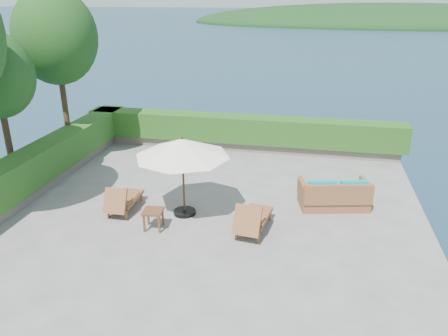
% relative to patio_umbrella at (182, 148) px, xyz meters
% --- Properties ---
extents(ground, '(12.00, 12.00, 0.00)m').
position_rel_patio_umbrella_xyz_m(ground, '(0.64, 0.13, -1.95)').
color(ground, gray).
rests_on(ground, ground).
extents(foundation, '(12.00, 12.00, 3.00)m').
position_rel_patio_umbrella_xyz_m(foundation, '(0.64, 0.13, -3.50)').
color(foundation, '#554D43').
rests_on(foundation, ocean).
extents(ocean, '(600.00, 600.00, 0.00)m').
position_rel_patio_umbrella_xyz_m(ocean, '(0.64, 0.13, -4.95)').
color(ocean, '#173648').
rests_on(ocean, ground).
extents(offshore_island, '(126.00, 57.60, 12.60)m').
position_rel_patio_umbrella_xyz_m(offshore_island, '(25.64, 140.13, -4.95)').
color(offshore_island, black).
rests_on(offshore_island, ocean).
extents(planter_wall_far, '(12.00, 0.60, 0.36)m').
position_rel_patio_umbrella_xyz_m(planter_wall_far, '(0.64, 5.73, -1.77)').
color(planter_wall_far, '#716A5A').
rests_on(planter_wall_far, ground).
extents(planter_wall_left, '(0.60, 12.00, 0.36)m').
position_rel_patio_umbrella_xyz_m(planter_wall_left, '(-4.96, 0.13, -1.77)').
color(planter_wall_left, '#716A5A').
rests_on(planter_wall_left, ground).
extents(hedge_far, '(12.40, 0.90, 1.00)m').
position_rel_patio_umbrella_xyz_m(hedge_far, '(0.64, 5.73, -1.10)').
color(hedge_far, '#1C4614').
rests_on(hedge_far, planter_wall_far).
extents(hedge_left, '(0.90, 12.40, 1.00)m').
position_rel_patio_umbrella_xyz_m(hedge_left, '(-4.96, 0.13, -1.10)').
color(hedge_left, '#1C4614').
rests_on(hedge_left, planter_wall_left).
extents(tree_far, '(2.80, 2.80, 6.03)m').
position_rel_patio_umbrella_xyz_m(tree_far, '(-5.36, 3.33, 2.45)').
color(tree_far, '#3F2A18').
rests_on(tree_far, ground).
extents(patio_umbrella, '(2.72, 2.72, 2.31)m').
position_rel_patio_umbrella_xyz_m(patio_umbrella, '(0.00, 0.00, 0.00)').
color(patio_umbrella, black).
rests_on(patio_umbrella, ground).
extents(lounge_left, '(0.71, 1.53, 0.88)m').
position_rel_patio_umbrella_xyz_m(lounge_left, '(-1.75, -0.20, -1.58)').
color(lounge_left, brown).
rests_on(lounge_left, ground).
extents(lounge_right, '(0.88, 1.72, 0.95)m').
position_rel_patio_umbrella_xyz_m(lounge_right, '(2.01, -0.62, -1.55)').
color(lounge_right, brown).
rests_on(lounge_right, ground).
extents(side_table, '(0.55, 0.55, 0.54)m').
position_rel_patio_umbrella_xyz_m(side_table, '(-0.55, -0.97, -1.51)').
color(side_table, '#5A341B').
rests_on(side_table, ground).
extents(wicker_loveseat, '(2.12, 1.41, 0.96)m').
position_rel_patio_umbrella_xyz_m(wicker_loveseat, '(4.11, 1.25, -1.58)').
color(wicker_loveseat, brown).
rests_on(wicker_loveseat, ground).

